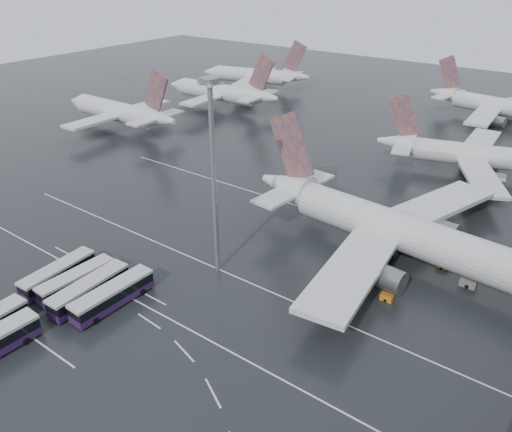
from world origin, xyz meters
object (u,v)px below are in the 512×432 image
Objects in this scene: jet_remote_far at (257,76)px; bus_row_near_d at (113,295)px; gse_cart_belly_e at (443,265)px; bus_row_near_b at (77,280)px; bus_row_near_c at (89,290)px; jet_remote_west at (121,112)px; gse_cart_belly_c at (334,305)px; airliner_gate_b at (485,157)px; bus_row_near_a at (58,274)px; gse_cart_belly_a at (387,297)px; floodlight_mast at (213,158)px; airliner_main at (404,234)px; airliner_gate_c at (503,108)px; jet_remote_mid at (223,93)px; gse_cart_belly_b at (468,282)px.

bus_row_near_d is at bearing 101.80° from jet_remote_far.
bus_row_near_d is 7.09× the size of gse_cart_belly_e.
bus_row_near_b is at bearing 96.56° from bus_row_near_d.
jet_remote_far is at bearing 23.35° from bus_row_near_c.
gse_cart_belly_c is at bearing 156.91° from jet_remote_west.
gse_cart_belly_e is at bearing -98.21° from airliner_gate_b.
bus_row_near_a is 51.40m from gse_cart_belly_a.
jet_remote_far is 136.26m from bus_row_near_b.
floodlight_mast is (6.32, 16.41, 18.02)m from bus_row_near_d.
airliner_main reaches higher than airliner_gate_b.
floodlight_mast is at bearing -49.01° from bus_row_near_a.
bus_row_near_c reaches higher than gse_cart_belly_c.
airliner_main reaches higher than airliner_gate_c.
jet_remote_mid reaches higher than gse_cart_belly_a.
bus_row_near_d is at bearing -125.17° from airliner_gate_b.
bus_row_near_c is (60.30, -124.36, -3.10)m from jet_remote_far.
floodlight_mast reaches higher than jet_remote_mid.
airliner_main is at bearing -43.06° from bus_row_near_b.
bus_row_near_d is 7.11× the size of gse_cart_belly_a.
airliner_main is at bearing -159.90° from gse_cart_belly_e.
jet_remote_west reaches higher than gse_cart_belly_c.
airliner_gate_b is 1.01× the size of airliner_gate_c.
gse_cart_belly_a is at bearing 49.14° from gse_cart_belly_c.
floodlight_mast reaches higher than gse_cart_belly_b.
gse_cart_belly_c is (91.02, -104.20, -4.35)m from jet_remote_far.
bus_row_near_c is (-34.45, -85.85, -2.72)m from airliner_gate_b.
airliner_main is at bearing 80.41° from gse_cart_belly_c.
jet_remote_far is 22.65× the size of gse_cart_belly_e.
bus_row_near_a is at bearing -135.22° from floodlight_mast.
gse_cart_belly_a is at bearing 139.91° from jet_remote_mid.
jet_remote_far reaches higher than bus_row_near_b.
bus_row_near_b is 59.39m from gse_cart_belly_e.
floodlight_mast reaches higher than gse_cart_belly_e.
floodlight_mast reaches higher than bus_row_near_d.
airliner_main is 47.83m from airliner_gate_b.
jet_remote_far is 3.42× the size of bus_row_near_b.
airliner_gate_c is (-6.83, 48.05, 0.01)m from airliner_gate_b.
airliner_main is at bearing 144.11° from jet_remote_mid.
floodlight_mast is at bearing -124.86° from airliner_gate_b.
jet_remote_mid is 3.37× the size of bus_row_near_c.
gse_cart_belly_a is at bearing -103.64° from airliner_gate_b.
airliner_main is at bearing -44.09° from bus_row_near_c.
airliner_main is 50.98m from bus_row_near_c.
jet_remote_mid is 23.74× the size of gse_cart_belly_e.
jet_remote_mid is 23.81× the size of gse_cart_belly_a.
jet_remote_west is 103.71m from gse_cart_belly_e.
gse_cart_belly_b is (48.86, 37.20, -1.02)m from bus_row_near_b.
airliner_main is at bearing -77.41° from airliner_gate_c.
gse_cart_belly_e is (102.00, -18.19, -4.62)m from jet_remote_west.
gse_cart_belly_e is at bearing -73.43° from airliner_gate_c.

